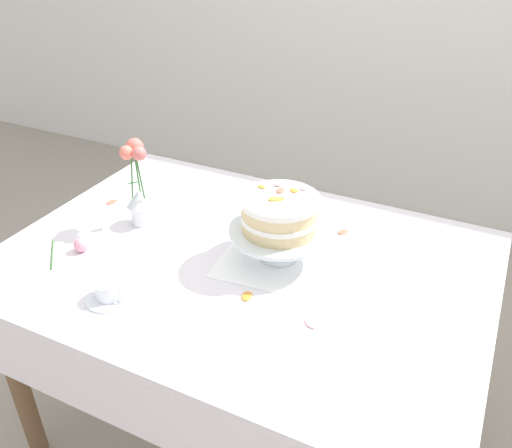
# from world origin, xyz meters

# --- Properties ---
(ground_plane) EXTENTS (12.00, 12.00, 0.00)m
(ground_plane) POSITION_xyz_m (0.00, 0.00, 0.00)
(ground_plane) COLOR #9E9384
(dining_table) EXTENTS (1.40, 1.00, 0.74)m
(dining_table) POSITION_xyz_m (0.00, -0.02, 0.65)
(dining_table) COLOR white
(dining_table) RESTS_ON ground
(linen_napkin) EXTENTS (0.35, 0.35, 0.00)m
(linen_napkin) POSITION_xyz_m (0.09, 0.05, 0.74)
(linen_napkin) COLOR white
(linen_napkin) RESTS_ON dining_table
(cake_stand) EXTENTS (0.29, 0.29, 0.10)m
(cake_stand) POSITION_xyz_m (0.09, 0.05, 0.82)
(cake_stand) COLOR silver
(cake_stand) RESTS_ON linen_napkin
(layer_cake) EXTENTS (0.22, 0.22, 0.11)m
(layer_cake) POSITION_xyz_m (0.09, 0.05, 0.89)
(layer_cake) COLOR beige
(layer_cake) RESTS_ON cake_stand
(flower_vase) EXTENTS (0.09, 0.09, 0.28)m
(flower_vase) POSITION_xyz_m (-0.38, 0.04, 0.87)
(flower_vase) COLOR silver
(flower_vase) RESTS_ON dining_table
(teacup) EXTENTS (0.13, 0.13, 0.05)m
(teacup) POSITION_xyz_m (-0.23, -0.32, 0.76)
(teacup) COLOR white
(teacup) RESTS_ON dining_table
(fallen_rose) EXTENTS (0.14, 0.14, 0.04)m
(fallen_rose) POSITION_xyz_m (-0.45, -0.18, 0.76)
(fallen_rose) COLOR #2D6028
(fallen_rose) RESTS_ON dining_table
(loose_petal_0) EXTENTS (0.04, 0.05, 0.01)m
(loose_petal_0) POSITION_xyz_m (0.22, 0.27, 0.74)
(loose_petal_0) COLOR #E56B51
(loose_petal_0) RESTS_ON dining_table
(loose_petal_1) EXTENTS (0.04, 0.05, 0.01)m
(loose_petal_1) POSITION_xyz_m (0.09, -0.15, 0.74)
(loose_petal_1) COLOR orange
(loose_petal_1) RESTS_ON dining_table
(loose_petal_2) EXTENTS (0.05, 0.05, 0.01)m
(loose_petal_2) POSITION_xyz_m (0.28, -0.18, 0.74)
(loose_petal_2) COLOR pink
(loose_petal_2) RESTS_ON dining_table
(loose_petal_3) EXTENTS (0.03, 0.05, 0.00)m
(loose_petal_3) POSITION_xyz_m (-0.56, 0.10, 0.74)
(loose_petal_3) COLOR #E56B51
(loose_petal_3) RESTS_ON dining_table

